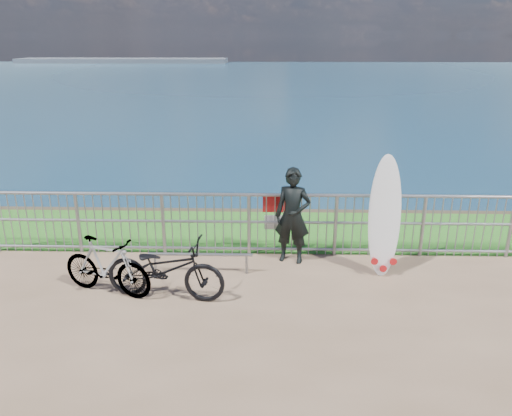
{
  "coord_description": "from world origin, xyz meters",
  "views": [
    {
      "loc": [
        -0.15,
        -6.49,
        3.66
      ],
      "look_at": [
        -0.37,
        1.2,
        1.0
      ],
      "focal_mm": 35.0,
      "sensor_mm": 36.0,
      "label": 1
    }
  ],
  "objects_px": {
    "surfer": "(293,216)",
    "surfboard": "(384,220)",
    "bicycle_near": "(165,269)",
    "bicycle_far": "(107,266)"
  },
  "relations": [
    {
      "from": "surfboard",
      "to": "bicycle_far",
      "type": "relative_size",
      "value": 1.31
    },
    {
      "from": "bicycle_near",
      "to": "bicycle_far",
      "type": "distance_m",
      "value": 0.9
    },
    {
      "from": "surfer",
      "to": "surfboard",
      "type": "height_order",
      "value": "surfboard"
    },
    {
      "from": "surfer",
      "to": "bicycle_far",
      "type": "bearing_deg",
      "value": -141.95
    },
    {
      "from": "surfer",
      "to": "bicycle_near",
      "type": "relative_size",
      "value": 0.92
    },
    {
      "from": "surfer",
      "to": "surfboard",
      "type": "bearing_deg",
      "value": -0.86
    },
    {
      "from": "bicycle_near",
      "to": "bicycle_far",
      "type": "xyz_separation_m",
      "value": [
        -0.89,
        0.11,
        -0.02
      ]
    },
    {
      "from": "surfboard",
      "to": "bicycle_near",
      "type": "bearing_deg",
      "value": -163.97
    },
    {
      "from": "surfer",
      "to": "bicycle_near",
      "type": "bearing_deg",
      "value": -130.49
    },
    {
      "from": "surfer",
      "to": "bicycle_near",
      "type": "distance_m",
      "value": 2.35
    }
  ]
}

